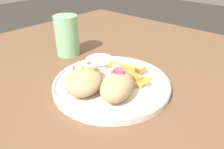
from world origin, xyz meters
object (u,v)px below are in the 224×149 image
Objects in this scene: plate at (112,83)px; fries_pile at (129,77)px; water_glass at (67,37)px; pita_sandwich_far at (83,80)px; sauce_ramekin at (100,64)px; pita_sandwich_near at (117,85)px.

plate is 2.49× the size of fries_pile.
water_glass is at bearing 77.11° from plate.
sauce_ramekin is at bearing -11.90° from pita_sandwich_far.
fries_pile is (0.10, -0.06, -0.01)m from pita_sandwich_far.
plate is 0.06m from pita_sandwich_near.
fries_pile reaches higher than plate.
sauce_ramekin is (0.02, 0.07, 0.02)m from plate.
fries_pile is 0.92× the size of water_glass.
sauce_ramekin is 0.18m from water_glass.
pita_sandwich_near is at bearing -107.16° from water_glass.
pita_sandwich_far is at bearing -119.94° from water_glass.
pita_sandwich_near is at bearing -100.00° from pita_sandwich_far.
fries_pile is at bearing -43.27° from plate.
water_glass reaches higher than fries_pile.
plate is at bearing -57.69° from pita_sandwich_far.
fries_pile reaches higher than sauce_ramekin.
pita_sandwich_near is 0.07m from fries_pile.
water_glass is (0.03, 0.17, 0.02)m from sauce_ramekin.
water_glass reaches higher than pita_sandwich_near.
pita_sandwich_near is 0.08m from pita_sandwich_far.
pita_sandwich_near reaches higher than pita_sandwich_far.
pita_sandwich_near is at bearing -165.74° from fries_pile.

